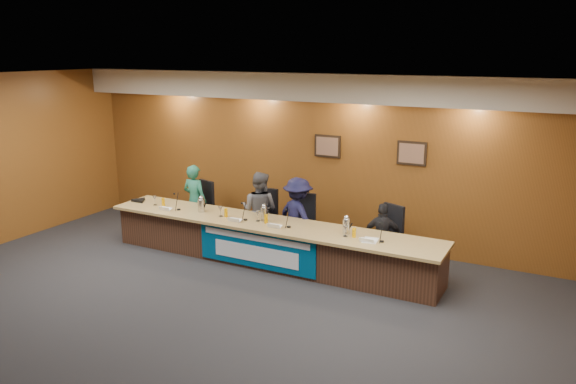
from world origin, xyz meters
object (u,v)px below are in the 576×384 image
(panelist_d, at_px, (383,237))
(office_chair_b, at_px, (262,221))
(office_chair_c, at_px, (300,227))
(carafe_right, at_px, (346,226))
(office_chair_a, at_px, (199,211))
(carafe_mid, at_px, (264,214))
(panelist_a, at_px, (195,201))
(banner, at_px, (256,249))
(speakerphone, at_px, (139,200))
(dais_body, at_px, (268,244))
(carafe_left, at_px, (201,206))
(panelist_c, at_px, (298,217))
(office_chair_d, at_px, (384,241))
(panelist_b, at_px, (260,210))

(panelist_d, bearing_deg, office_chair_b, -15.94)
(office_chair_c, xyz_separation_m, carafe_right, (1.17, -0.70, 0.39))
(office_chair_a, height_order, office_chair_c, same)
(carafe_mid, bearing_deg, panelist_a, 162.86)
(panelist_a, relative_size, carafe_right, 5.85)
(panelist_d, distance_m, office_chair_b, 2.38)
(banner, height_order, speakerphone, speakerphone)
(dais_body, height_order, office_chair_c, dais_body)
(banner, xyz_separation_m, office_chair_a, (-2.00, 1.12, 0.10))
(panelist_a, distance_m, carafe_left, 0.92)
(panelist_c, relative_size, carafe_right, 5.77)
(banner, relative_size, carafe_mid, 9.29)
(office_chair_b, bearing_deg, office_chair_c, -1.52)
(banner, relative_size, office_chair_a, 4.58)
(office_chair_b, distance_m, office_chair_d, 2.37)
(carafe_left, bearing_deg, office_chair_d, 13.07)
(office_chair_c, height_order, speakerphone, speakerphone)
(carafe_mid, distance_m, speakerphone, 2.76)
(carafe_mid, bearing_deg, office_chair_a, 160.17)
(dais_body, xyz_separation_m, panelist_b, (-0.53, 0.61, 0.37))
(office_chair_b, distance_m, carafe_mid, 0.90)
(banner, height_order, panelist_a, panelist_a)
(panelist_c, relative_size, office_chair_d, 2.96)
(carafe_left, distance_m, speakerphone, 1.48)
(panelist_c, distance_m, office_chair_a, 2.28)
(office_chair_b, height_order, office_chair_c, same)
(dais_body, distance_m, office_chair_d, 1.98)
(office_chair_a, height_order, office_chair_d, same)
(speakerphone, bearing_deg, panelist_b, 15.44)
(panelist_a, bearing_deg, speakerphone, 39.62)
(panelist_a, height_order, office_chair_b, panelist_a)
(panelist_a, relative_size, panelist_c, 1.01)
(office_chair_c, bearing_deg, carafe_left, -160.65)
(carafe_left, bearing_deg, panelist_c, 21.58)
(panelist_b, height_order, office_chair_d, panelist_b)
(office_chair_b, height_order, office_chair_d, same)
(panelist_c, xyz_separation_m, panelist_d, (1.58, 0.00, -0.13))
(banner, distance_m, office_chair_a, 2.29)
(office_chair_c, height_order, carafe_left, carafe_left)
(speakerphone, bearing_deg, office_chair_a, 41.22)
(office_chair_c, distance_m, office_chair_d, 1.58)
(dais_body, relative_size, office_chair_c, 12.50)
(office_chair_d, height_order, carafe_left, carafe_left)
(panelist_d, bearing_deg, carafe_mid, 3.43)
(office_chair_c, distance_m, speakerphone, 3.21)
(office_chair_c, xyz_separation_m, carafe_left, (-1.63, -0.75, 0.38))
(panelist_a, relative_size, office_chair_d, 3.00)
(office_chair_a, bearing_deg, office_chair_b, 17.60)
(panelist_a, bearing_deg, dais_body, 165.60)
(panelist_d, distance_m, office_chair_a, 3.85)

